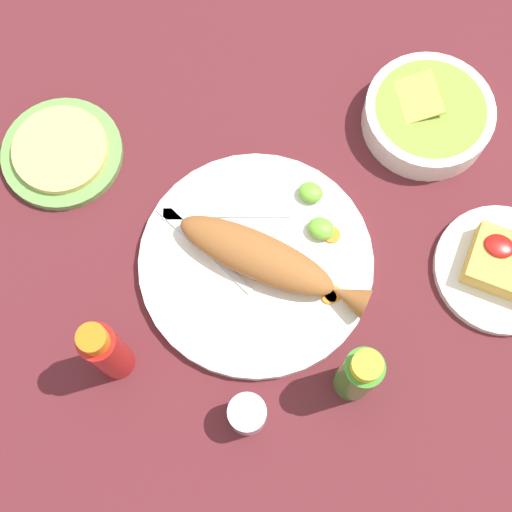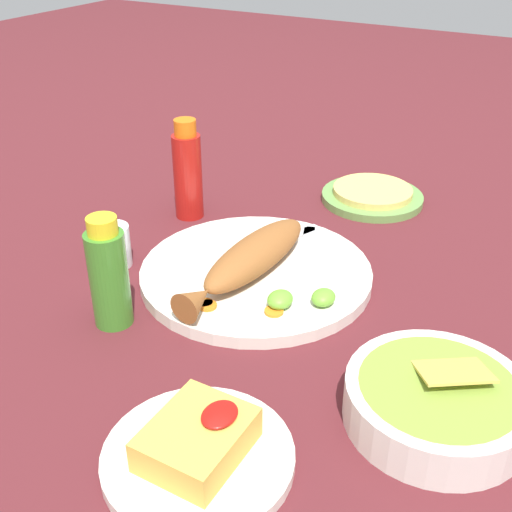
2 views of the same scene
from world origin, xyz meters
name	(u,v)px [view 2 (image 2 of 2)]	position (x,y,z in m)	size (l,w,h in m)	color
ground_plane	(256,278)	(0.00, 0.00, 0.00)	(4.00, 4.00, 0.00)	#561E23
main_plate	(256,273)	(0.00, 0.00, 0.01)	(0.34, 0.34, 0.02)	white
fried_fish	(250,258)	(-0.02, 0.00, 0.04)	(0.29, 0.08, 0.05)	#935628
fork_near	(280,241)	(0.09, 0.01, 0.02)	(0.18, 0.08, 0.00)	silver
fork_far	(306,251)	(0.08, -0.04, 0.02)	(0.18, 0.08, 0.00)	silver
carrot_slice_near	(208,306)	(-0.12, 0.01, 0.02)	(0.02, 0.02, 0.00)	orange
carrot_slice_mid	(205,303)	(-0.12, 0.01, 0.02)	(0.02, 0.02, 0.00)	orange
carrot_slice_far	(274,311)	(-0.09, -0.08, 0.02)	(0.03, 0.03, 0.00)	orange
lime_wedge_main	(280,299)	(-0.07, -0.08, 0.03)	(0.04, 0.03, 0.02)	#6BB233
lime_wedge_side	(323,297)	(-0.04, -0.12, 0.03)	(0.04, 0.03, 0.02)	#6BB233
hot_sauce_bottle_red	(188,172)	(0.12, 0.20, 0.08)	(0.05, 0.05, 0.17)	#B21914
hot_sauce_bottle_green	(109,275)	(-0.19, 0.11, 0.07)	(0.05, 0.05, 0.15)	#3D8428
salt_cup	(114,248)	(-0.07, 0.21, 0.03)	(0.05, 0.05, 0.06)	silver
side_plate_fries	(198,457)	(-0.33, -0.12, 0.01)	(0.19, 0.19, 0.01)	white
fries_pile	(198,438)	(-0.33, -0.12, 0.03)	(0.11, 0.09, 0.04)	gold
guacamole_bowl	(436,400)	(-0.16, -0.31, 0.03)	(0.19, 0.19, 0.06)	white
tortilla_plate	(372,198)	(0.34, -0.05, 0.01)	(0.18, 0.18, 0.01)	#6B9E4C
tortilla_stack	(373,191)	(0.34, -0.05, 0.02)	(0.14, 0.14, 0.01)	#E0C666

